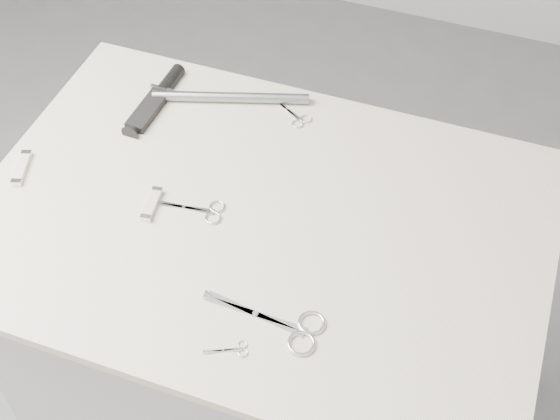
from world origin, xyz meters
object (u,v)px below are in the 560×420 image
(sheathed_knife, at_px, (159,96))
(embroidery_scissors_a, at_px, (202,210))
(tiny_scissors, at_px, (232,350))
(metal_rail, at_px, (231,97))
(plinth, at_px, (264,356))
(embroidery_scissors_b, at_px, (295,116))
(pocket_knife_a, at_px, (22,168))
(large_shears, at_px, (288,326))
(pocket_knife_b, at_px, (152,204))

(sheathed_knife, bearing_deg, embroidery_scissors_a, -138.54)
(tiny_scissors, distance_m, metal_rail, 0.57)
(plinth, distance_m, sheathed_knife, 0.61)
(embroidery_scissors_b, distance_m, pocket_knife_a, 0.52)
(embroidery_scissors_b, bearing_deg, large_shears, -41.73)
(embroidery_scissors_a, distance_m, pocket_knife_a, 0.35)
(embroidery_scissors_b, bearing_deg, plinth, -53.49)
(large_shears, height_order, pocket_knife_a, pocket_knife_a)
(embroidery_scissors_a, bearing_deg, sheathed_knife, 122.24)
(large_shears, height_order, embroidery_scissors_a, large_shears)
(embroidery_scissors_b, bearing_deg, embroidery_scissors_a, -73.81)
(large_shears, relative_size, tiny_scissors, 2.97)
(embroidery_scissors_a, relative_size, metal_rail, 0.42)
(plinth, xyz_separation_m, pocket_knife_a, (-0.45, -0.04, 0.48))
(pocket_knife_b, height_order, metal_rail, metal_rail)
(plinth, xyz_separation_m, embroidery_scissors_b, (-0.03, 0.27, 0.47))
(plinth, xyz_separation_m, tiny_scissors, (0.05, -0.26, 0.47))
(embroidery_scissors_b, xyz_separation_m, pocket_knife_b, (-0.16, -0.31, 0.00))
(sheathed_knife, bearing_deg, large_shears, -132.67)
(embroidery_scissors_a, xyz_separation_m, pocket_knife_a, (-0.35, -0.02, 0.00))
(large_shears, height_order, pocket_knife_b, pocket_knife_b)
(sheathed_knife, xyz_separation_m, pocket_knife_a, (-0.15, -0.26, -0.00))
(sheathed_knife, relative_size, pocket_knife_a, 2.31)
(tiny_scissors, bearing_deg, plinth, 76.44)
(embroidery_scissors_a, xyz_separation_m, pocket_knife_b, (-0.09, -0.02, 0.00))
(plinth, relative_size, sheathed_knife, 4.61)
(tiny_scissors, bearing_deg, pocket_knife_a, 131.18)
(embroidery_scissors_a, xyz_separation_m, tiny_scissors, (0.16, -0.24, -0.00))
(large_shears, distance_m, pocket_knife_b, 0.34)
(embroidery_scissors_a, bearing_deg, metal_rail, 94.99)
(embroidery_scissors_a, height_order, metal_rail, metal_rail)
(large_shears, bearing_deg, embroidery_scissors_b, 112.34)
(plinth, relative_size, tiny_scissors, 13.56)
(sheathed_knife, distance_m, pocket_knife_b, 0.29)
(embroidery_scissors_a, xyz_separation_m, embroidery_scissors_b, (0.07, 0.29, -0.00))
(plinth, relative_size, pocket_knife_a, 10.66)
(plinth, height_order, embroidery_scissors_a, embroidery_scissors_a)
(plinth, bearing_deg, tiny_scissors, -78.25)
(sheathed_knife, bearing_deg, embroidery_scissors_b, -78.76)
(embroidery_scissors_a, bearing_deg, large_shears, -45.35)
(tiny_scissors, relative_size, metal_rail, 0.21)
(embroidery_scissors_a, distance_m, sheathed_knife, 0.31)
(embroidery_scissors_b, distance_m, metal_rail, 0.13)
(pocket_knife_a, bearing_deg, sheathed_knife, -47.27)
(embroidery_scissors_a, height_order, tiny_scissors, same)
(sheathed_knife, height_order, pocket_knife_a, sheathed_knife)
(large_shears, distance_m, tiny_scissors, 0.09)
(plinth, height_order, tiny_scissors, tiny_scissors)
(plinth, xyz_separation_m, metal_rail, (-0.16, 0.27, 0.48))
(embroidery_scissors_a, bearing_deg, tiny_scissors, -64.44)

